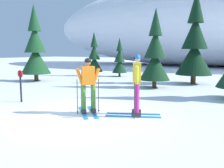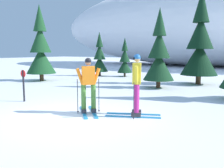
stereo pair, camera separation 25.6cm
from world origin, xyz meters
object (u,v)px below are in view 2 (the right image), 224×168
(pine_tree_left, at_px, (100,58))
(pine_tree_center_right, at_px, (159,55))
(pine_tree_center_left, at_px, (125,60))
(trail_marker_post, at_px, (24,83))
(skier_yellow_jacket, at_px, (136,84))
(skier_orange_jacket, at_px, (88,85))
(pine_tree_right, at_px, (200,45))
(pine_tree_far_left, at_px, (41,49))

(pine_tree_left, relative_size, pine_tree_center_right, 0.82)
(pine_tree_center_left, xyz_separation_m, trail_marker_post, (1.67, -10.35, -0.54))
(skier_yellow_jacket, relative_size, pine_tree_center_left, 0.62)
(skier_orange_jacket, relative_size, trail_marker_post, 1.42)
(pine_tree_center_left, height_order, pine_tree_right, pine_tree_right)
(skier_yellow_jacket, relative_size, skier_orange_jacket, 1.07)
(skier_orange_jacket, height_order, pine_tree_center_right, pine_tree_center_right)
(pine_tree_center_right, bearing_deg, skier_orange_jacket, -86.77)
(skier_orange_jacket, distance_m, trail_marker_post, 3.24)
(pine_tree_far_left, distance_m, pine_tree_right, 9.88)
(pine_tree_left, bearing_deg, pine_tree_center_right, -28.13)
(pine_tree_left, bearing_deg, trail_marker_post, -69.82)
(trail_marker_post, bearing_deg, pine_tree_right, 64.58)
(skier_orange_jacket, xyz_separation_m, pine_tree_center_right, (-0.35, 6.25, 0.84))
(pine_tree_center_right, relative_size, trail_marker_post, 3.41)
(skier_orange_jacket, relative_size, pine_tree_far_left, 0.35)
(pine_tree_far_left, xyz_separation_m, trail_marker_post, (4.78, -4.92, -1.35))
(pine_tree_center_right, height_order, trail_marker_post, pine_tree_center_right)
(pine_tree_center_right, relative_size, pine_tree_right, 0.76)
(trail_marker_post, bearing_deg, skier_yellow_jacket, 6.14)
(pine_tree_center_left, bearing_deg, pine_tree_left, -159.65)
(pine_tree_far_left, relative_size, pine_tree_right, 0.90)
(skier_yellow_jacket, height_order, pine_tree_far_left, pine_tree_far_left)
(skier_orange_jacket, distance_m, pine_tree_left, 11.84)
(pine_tree_center_right, bearing_deg, trail_marker_post, -114.90)
(skier_orange_jacket, bearing_deg, pine_tree_center_left, 115.29)
(trail_marker_post, bearing_deg, pine_tree_far_left, 134.17)
(pine_tree_left, bearing_deg, pine_tree_right, -5.33)
(skier_yellow_jacket, distance_m, pine_tree_center_right, 6.03)
(pine_tree_center_left, height_order, pine_tree_center_right, pine_tree_center_right)
(skier_orange_jacket, height_order, pine_tree_left, pine_tree_left)
(skier_yellow_jacket, bearing_deg, trail_marker_post, -173.86)
(pine_tree_center_left, relative_size, trail_marker_post, 2.43)
(pine_tree_far_left, xyz_separation_m, pine_tree_left, (1.23, 4.73, -0.62))
(skier_yellow_jacket, height_order, pine_tree_left, pine_tree_left)
(pine_tree_far_left, distance_m, trail_marker_post, 6.99)
(skier_yellow_jacket, xyz_separation_m, pine_tree_left, (-8.19, 9.16, 0.45))
(pine_tree_center_right, xyz_separation_m, trail_marker_post, (-2.89, -6.22, -1.04))
(skier_orange_jacket, bearing_deg, trail_marker_post, 179.47)
(pine_tree_far_left, bearing_deg, pine_tree_center_left, 60.19)
(skier_orange_jacket, distance_m, pine_tree_center_right, 6.31)
(pine_tree_far_left, distance_m, pine_tree_center_right, 7.78)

